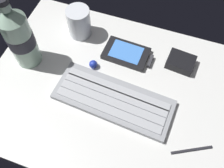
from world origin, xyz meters
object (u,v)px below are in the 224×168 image
(juice_cup, at_px, (79,23))
(stylus_pen, at_px, (192,150))
(water_bottle, at_px, (19,37))
(keyboard, at_px, (113,99))
(handheld_device, at_px, (128,54))
(trackball_mouse, at_px, (93,64))
(charger_block, at_px, (181,62))

(juice_cup, xyz_separation_m, stylus_pen, (0.37, -0.23, -0.04))
(water_bottle, distance_m, stylus_pen, 0.48)
(keyboard, relative_size, juice_cup, 3.49)
(keyboard, distance_m, stylus_pen, 0.21)
(juice_cup, bearing_deg, handheld_device, -11.89)
(handheld_device, height_order, water_bottle, water_bottle)
(trackball_mouse, bearing_deg, water_bottle, -168.92)
(keyboard, height_order, stylus_pen, keyboard)
(keyboard, distance_m, charger_block, 0.21)
(water_bottle, relative_size, trackball_mouse, 9.45)
(water_bottle, height_order, stylus_pen, water_bottle)
(juice_cup, xyz_separation_m, charger_block, (0.29, -0.01, -0.03))
(juice_cup, distance_m, water_bottle, 0.17)
(juice_cup, bearing_deg, water_bottle, -125.58)
(keyboard, xyz_separation_m, water_bottle, (-0.26, 0.04, 0.08))
(juice_cup, bearing_deg, keyboard, -47.40)
(charger_block, bearing_deg, trackball_mouse, -159.04)
(water_bottle, xyz_separation_m, stylus_pen, (0.46, -0.10, -0.09))
(charger_block, bearing_deg, water_bottle, -163.31)
(charger_block, xyz_separation_m, stylus_pen, (0.07, -0.22, -0.01))
(charger_block, distance_m, trackball_mouse, 0.23)
(handheld_device, bearing_deg, water_bottle, -158.37)
(water_bottle, distance_m, charger_block, 0.41)
(charger_block, bearing_deg, keyboard, -129.52)
(keyboard, bearing_deg, charger_block, 50.48)
(trackball_mouse, distance_m, stylus_pen, 0.32)
(water_bottle, distance_m, trackball_mouse, 0.19)
(trackball_mouse, height_order, stylus_pen, trackball_mouse)
(handheld_device, distance_m, juice_cup, 0.16)
(trackball_mouse, bearing_deg, keyboard, -43.17)
(handheld_device, distance_m, water_bottle, 0.28)
(handheld_device, bearing_deg, trackball_mouse, -139.72)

